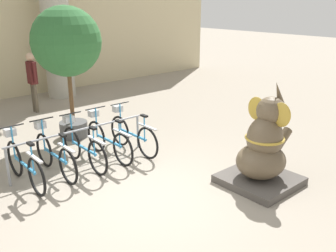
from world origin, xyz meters
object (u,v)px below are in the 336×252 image
bicycle_1 (54,154)px  bicycle_3 (108,140)px  bicycle_4 (132,134)px  elephant_statue (263,150)px  bicycle_2 (83,147)px  person_pedestrian (32,77)px  potted_tree (67,45)px  bicycle_0 (24,164)px

bicycle_1 → bicycle_3: (1.21, 0.01, 0.00)m
bicycle_4 → elephant_statue: elephant_statue is taller
bicycle_2 → elephant_statue: elephant_statue is taller
person_pedestrian → bicycle_2: bearing=-100.6°
elephant_statue → potted_tree: 5.02m
bicycle_3 → bicycle_2: bearing=-177.4°
person_pedestrian → bicycle_4: bearing=-85.0°
bicycle_0 → bicycle_4: same height
bicycle_3 → bicycle_4: (0.61, -0.04, 0.00)m
bicycle_4 → person_pedestrian: (-0.39, 4.44, 0.66)m
bicycle_0 → bicycle_2: bearing=0.8°
elephant_statue → potted_tree: bearing=107.7°
bicycle_4 → potted_tree: size_ratio=0.56×
bicycle_3 → bicycle_0: bearing=-178.6°
elephant_statue → bicycle_4: bearing=107.8°
bicycle_2 → person_pedestrian: size_ratio=0.98×
potted_tree → bicycle_2: bearing=-111.4°
bicycle_3 → person_pedestrian: 4.46m
bicycle_0 → bicycle_4: bearing=0.1°
bicycle_0 → bicycle_3: bearing=1.4°
bicycle_2 → person_pedestrian: 4.56m
bicycle_2 → elephant_statue: (2.12, -2.83, 0.23)m
bicycle_3 → person_pedestrian: (0.22, 4.41, 0.66)m
bicycle_1 → elephant_statue: bearing=-46.3°
bicycle_2 → potted_tree: potted_tree is taller
person_pedestrian → bicycle_1: bearing=-108.0°
bicycle_3 → potted_tree: size_ratio=0.56×
bicycle_3 → person_pedestrian: person_pedestrian is taller
potted_tree → elephant_statue: bearing=-72.3°
bicycle_1 → elephant_statue: 3.95m
bicycle_1 → potted_tree: size_ratio=0.56×
person_pedestrian → potted_tree: size_ratio=0.57×
person_pedestrian → potted_tree: potted_tree is taller
bicycle_3 → bicycle_4: size_ratio=1.00×
bicycle_1 → person_pedestrian: person_pedestrian is taller
bicycle_4 → elephant_statue: size_ratio=0.91×
bicycle_4 → person_pedestrian: 4.51m
bicycle_4 → elephant_statue: 2.97m
bicycle_4 → elephant_statue: (0.91, -2.82, 0.23)m
bicycle_3 → potted_tree: potted_tree is taller
bicycle_0 → bicycle_1: same height
bicycle_4 → bicycle_3: bearing=176.4°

